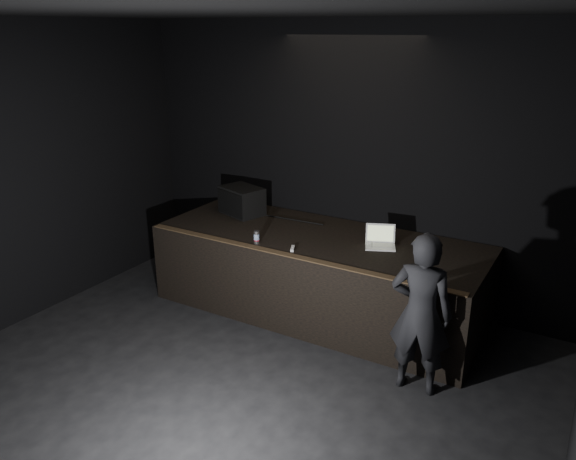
# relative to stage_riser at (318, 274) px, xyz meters

# --- Properties ---
(ground) EXTENTS (7.00, 7.00, 0.00)m
(ground) POSITION_rel_stage_riser_xyz_m (0.00, -2.73, -0.50)
(ground) COLOR black
(ground) RESTS_ON ground
(room_walls) EXTENTS (6.10, 7.10, 3.52)m
(room_walls) POSITION_rel_stage_riser_xyz_m (0.00, -2.73, 1.52)
(room_walls) COLOR black
(room_walls) RESTS_ON ground
(stage_riser) EXTENTS (4.00, 1.50, 1.00)m
(stage_riser) POSITION_rel_stage_riser_xyz_m (0.00, 0.00, 0.00)
(stage_riser) COLOR black
(stage_riser) RESTS_ON ground
(riser_lip) EXTENTS (3.92, 0.10, 0.01)m
(riser_lip) POSITION_rel_stage_riser_xyz_m (0.00, -0.71, 0.51)
(riser_lip) COLOR brown
(riser_lip) RESTS_ON stage_riser
(stage_monitor) EXTENTS (0.65, 0.56, 0.37)m
(stage_monitor) POSITION_rel_stage_riser_xyz_m (-1.30, 0.24, 0.69)
(stage_monitor) COLOR black
(stage_monitor) RESTS_ON stage_riser
(cable) EXTENTS (0.94, 0.07, 0.02)m
(cable) POSITION_rel_stage_riser_xyz_m (-0.60, 0.35, 0.51)
(cable) COLOR black
(cable) RESTS_ON stage_riser
(laptop) EXTENTS (0.43, 0.41, 0.23)m
(laptop) POSITION_rel_stage_riser_xyz_m (0.76, 0.09, 0.56)
(laptop) COLOR silver
(laptop) RESTS_ON stage_riser
(beer_can) EXTENTS (0.07, 0.07, 0.16)m
(beer_can) POSITION_rel_stage_riser_xyz_m (-0.51, -0.59, 0.58)
(beer_can) COLOR silver
(beer_can) RESTS_ON stage_riser
(plastic_cup) EXTENTS (0.08, 0.08, 0.10)m
(plastic_cup) POSITION_rel_stage_riser_xyz_m (0.69, -0.10, 0.55)
(plastic_cup) COLOR white
(plastic_cup) RESTS_ON stage_riser
(wii_remote) EXTENTS (0.10, 0.15, 0.03)m
(wii_remote) POSITION_rel_stage_riser_xyz_m (-0.06, -0.54, 0.51)
(wii_remote) COLOR silver
(wii_remote) RESTS_ON stage_riser
(person) EXTENTS (0.63, 0.45, 1.64)m
(person) POSITION_rel_stage_riser_xyz_m (1.59, -0.95, 0.32)
(person) COLOR black
(person) RESTS_ON ground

